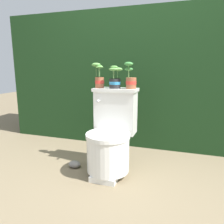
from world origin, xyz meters
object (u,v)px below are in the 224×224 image
potted_plant_middle (131,79)px  garden_stone (75,164)px  potted_plant_left (99,78)px  potted_plant_midleft (115,79)px  toilet (111,137)px

potted_plant_middle → garden_stone: bearing=-161.0°
potted_plant_left → potted_plant_midleft: potted_plant_left is taller
potted_plant_midleft → garden_stone: size_ratio=1.73×
potted_plant_midleft → garden_stone: potted_plant_midleft is taller
garden_stone → toilet: bearing=6.1°
potted_plant_middle → potted_plant_midleft: bearing=-178.2°
potted_plant_left → potted_plant_midleft: size_ratio=1.12×
toilet → potted_plant_middle: potted_plant_middle is taller
potted_plant_middle → garden_stone: potted_plant_middle is taller
garden_stone → potted_plant_left: bearing=39.2°
potted_plant_left → potted_plant_middle: size_ratio=0.97×
potted_plant_left → garden_stone: size_ratio=1.94×
potted_plant_left → potted_plant_middle: (0.31, 0.01, -0.01)m
toilet → potted_plant_left: size_ratio=3.31×
potted_plant_midleft → toilet: bearing=-88.1°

